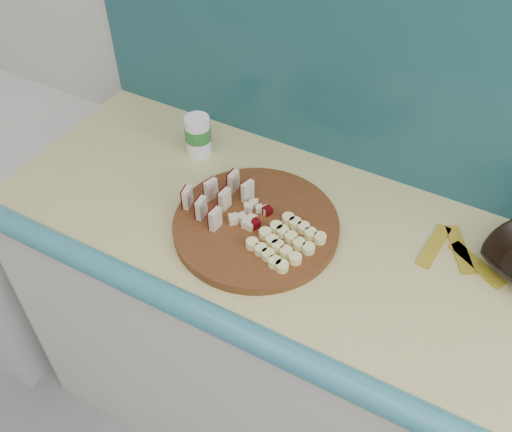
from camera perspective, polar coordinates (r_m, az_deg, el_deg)
The scene contains 7 objects.
kitchen_counter at distance 1.64m, azimuth 15.63°, elevation -17.08°, with size 2.20×0.63×0.91m.
cutting_board at distance 1.31m, azimuth 0.00°, elevation -0.98°, with size 0.38×0.38×0.02m, color #43240E.
apple_wedges at distance 1.33m, azimuth -3.93°, elevation 1.87°, with size 0.14×0.17×0.05m.
apple_chunks at distance 1.31m, azimuth -0.75°, elevation 0.24°, with size 0.06×0.06×0.02m.
banana_slices at distance 1.25m, azimuth 2.99°, elevation -2.56°, with size 0.15×0.17×0.02m.
canister at distance 1.50m, azimuth -5.81°, elevation 8.07°, with size 0.07×0.07×0.11m.
banana_peel at distance 1.34m, azimuth 19.41°, elevation -3.52°, with size 0.19×0.16×0.01m.
Camera 1 is at (0.07, 0.66, 1.87)m, focal length 40.00 mm.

